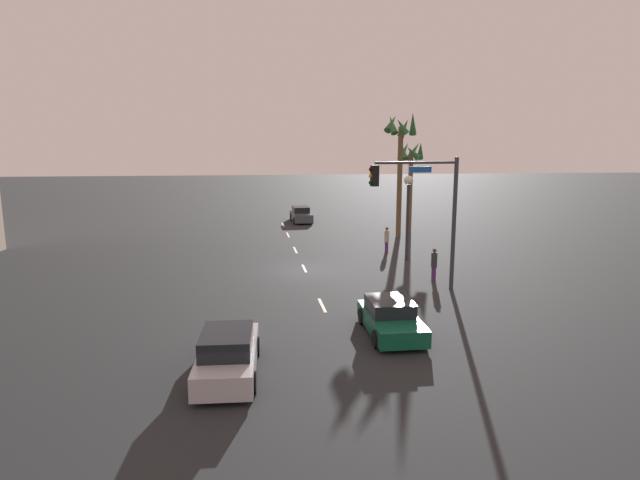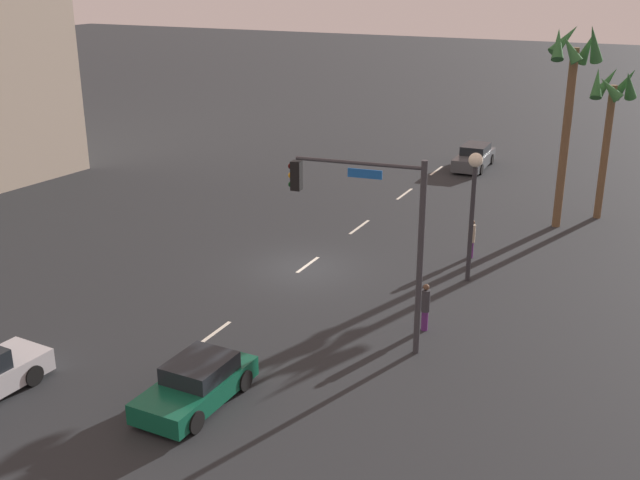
% 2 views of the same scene
% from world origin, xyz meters
% --- Properties ---
extents(ground_plane, '(220.00, 220.00, 0.00)m').
position_xyz_m(ground_plane, '(0.00, 0.00, 0.00)').
color(ground_plane, '#232628').
extents(lane_stripe_0, '(2.37, 0.14, 0.01)m').
position_xyz_m(lane_stripe_0, '(-18.00, 0.00, 0.01)').
color(lane_stripe_0, silver).
rests_on(lane_stripe_0, ground_plane).
extents(lane_stripe_1, '(2.38, 0.14, 0.01)m').
position_xyz_m(lane_stripe_1, '(-12.28, 0.00, 0.01)').
color(lane_stripe_1, silver).
rests_on(lane_stripe_1, ground_plane).
extents(lane_stripe_2, '(2.30, 0.14, 0.01)m').
position_xyz_m(lane_stripe_2, '(-5.94, 0.00, 0.01)').
color(lane_stripe_2, silver).
rests_on(lane_stripe_2, ground_plane).
extents(lane_stripe_3, '(1.98, 0.14, 0.01)m').
position_xyz_m(lane_stripe_3, '(-0.41, 0.00, 0.01)').
color(lane_stripe_3, silver).
rests_on(lane_stripe_3, ground_plane).
extents(lane_stripe_4, '(2.08, 0.14, 0.01)m').
position_xyz_m(lane_stripe_4, '(6.75, 0.00, 0.01)').
color(lane_stripe_4, silver).
rests_on(lane_stripe_4, ground_plane).
extents(car_0, '(4.00, 1.94, 1.28)m').
position_xyz_m(car_0, '(10.58, 2.01, 0.59)').
color(car_0, '#0F5138').
rests_on(car_0, ground_plane).
extents(car_2, '(4.67, 1.87, 1.42)m').
position_xyz_m(car_2, '(-19.80, 1.84, 0.66)').
color(car_2, '#474C51').
rests_on(car_2, ground_plane).
extents(traffic_signal, '(0.76, 4.46, 6.42)m').
position_xyz_m(traffic_signal, '(5.13, 5.24, 4.31)').
color(traffic_signal, '#38383D').
rests_on(traffic_signal, ground_plane).
extents(streetlamp, '(0.56, 0.56, 5.22)m').
position_xyz_m(streetlamp, '(-1.76, 6.51, 3.73)').
color(streetlamp, '#2D2D33').
rests_on(streetlamp, ground_plane).
extents(pedestrian_0, '(0.43, 0.43, 1.71)m').
position_xyz_m(pedestrian_0, '(3.29, 6.39, 0.91)').
color(pedestrian_0, '#59266B').
rests_on(pedestrian_0, ground_plane).
extents(pedestrian_1, '(0.42, 0.42, 1.71)m').
position_xyz_m(pedestrian_1, '(-4.26, 5.93, 0.91)').
color(pedestrian_1, '#59266B').
rests_on(pedestrian_1, ground_plane).
extents(palm_tree_0, '(2.33, 2.29, 7.46)m').
position_xyz_m(palm_tree_0, '(-12.66, 10.11, 5.72)').
color(palm_tree_0, brown).
rests_on(palm_tree_0, ground_plane).
extents(palm_tree_1, '(2.35, 2.65, 9.60)m').
position_xyz_m(palm_tree_1, '(-10.28, 8.50, 7.05)').
color(palm_tree_1, brown).
rests_on(palm_tree_1, ground_plane).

